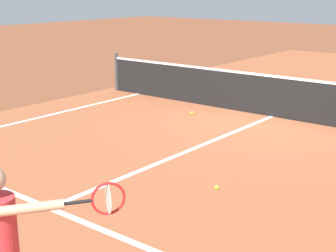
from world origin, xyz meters
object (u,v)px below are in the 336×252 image
at_px(net, 273,96).
at_px(player_near, 1,237).
at_px(tennis_ball_near_net, 192,113).
at_px(tennis_ball_mid_court, 217,187).

distance_m(net, player_near, 8.50).
bearing_deg(player_near, tennis_ball_near_net, 115.12).
height_order(net, player_near, player_near).
xyz_separation_m(tennis_ball_mid_court, tennis_ball_near_net, (-2.98, 3.47, 0.00)).
distance_m(player_near, tennis_ball_mid_court, 3.97).
relative_size(player_near, tennis_ball_near_net, 23.38).
distance_m(net, tennis_ball_near_net, 1.90).
height_order(net, tennis_ball_mid_court, net).
height_order(player_near, tennis_ball_near_net, player_near).
bearing_deg(player_near, net, 102.62).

